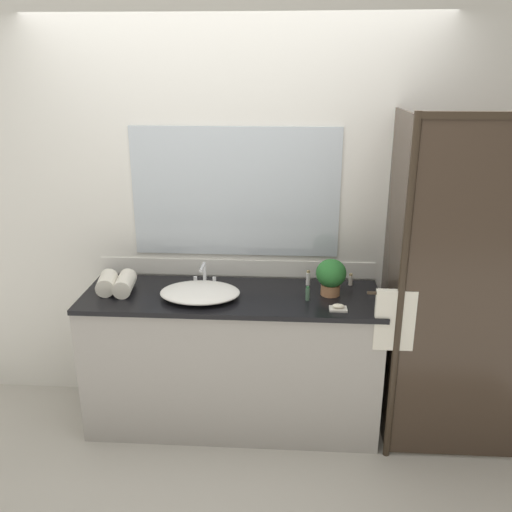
% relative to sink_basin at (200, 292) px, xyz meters
% --- Properties ---
extents(ground_plane, '(8.00, 8.00, 0.00)m').
position_rel_sink_basin_xyz_m(ground_plane, '(0.18, 0.06, -0.93)').
color(ground_plane, '#B7B2A8').
extents(wall_back_with_mirror, '(4.40, 0.06, 2.60)m').
position_rel_sink_basin_xyz_m(wall_back_with_mirror, '(0.18, 0.40, 0.37)').
color(wall_back_with_mirror, silver).
rests_on(wall_back_with_mirror, ground_plane).
extents(vanity_cabinet, '(1.80, 0.58, 0.90)m').
position_rel_sink_basin_xyz_m(vanity_cabinet, '(0.18, 0.07, -0.48)').
color(vanity_cabinet, '#9E9993').
rests_on(vanity_cabinet, ground_plane).
extents(shower_enclosure, '(1.20, 0.59, 2.00)m').
position_rel_sink_basin_xyz_m(shower_enclosure, '(1.45, -0.13, 0.09)').
color(shower_enclosure, '#2D2319').
rests_on(shower_enclosure, ground_plane).
extents(sink_basin, '(0.48, 0.36, 0.06)m').
position_rel_sink_basin_xyz_m(sink_basin, '(0.00, 0.00, 0.00)').
color(sink_basin, white).
rests_on(sink_basin, vanity_cabinet).
extents(faucet, '(0.17, 0.16, 0.16)m').
position_rel_sink_basin_xyz_m(faucet, '(-0.00, 0.18, 0.02)').
color(faucet, silver).
rests_on(faucet, vanity_cabinet).
extents(potted_plant, '(0.18, 0.18, 0.22)m').
position_rel_sink_basin_xyz_m(potted_plant, '(0.78, 0.09, 0.09)').
color(potted_plant, '#B77A51').
rests_on(potted_plant, vanity_cabinet).
extents(soap_dish, '(0.10, 0.07, 0.04)m').
position_rel_sink_basin_xyz_m(soap_dish, '(0.81, -0.12, -0.02)').
color(soap_dish, silver).
rests_on(soap_dish, vanity_cabinet).
extents(amenity_bottle_body_wash, '(0.03, 0.03, 0.08)m').
position_rel_sink_basin_xyz_m(amenity_bottle_body_wash, '(0.91, 0.25, 0.00)').
color(amenity_bottle_body_wash, silver).
rests_on(amenity_bottle_body_wash, vanity_cabinet).
extents(amenity_bottle_conditioner, '(0.03, 0.03, 0.10)m').
position_rel_sink_basin_xyz_m(amenity_bottle_conditioner, '(0.65, 0.24, 0.01)').
color(amenity_bottle_conditioner, white).
rests_on(amenity_bottle_conditioner, vanity_cabinet).
extents(amenity_bottle_shampoo, '(0.02, 0.02, 0.09)m').
position_rel_sink_basin_xyz_m(amenity_bottle_shampoo, '(0.64, 0.00, 0.01)').
color(amenity_bottle_shampoo, '#4C7056').
rests_on(amenity_bottle_shampoo, vanity_cabinet).
extents(rolled_towel_near_edge, '(0.15, 0.22, 0.11)m').
position_rel_sink_basin_xyz_m(rolled_towel_near_edge, '(-0.58, 0.05, 0.02)').
color(rolled_towel_near_edge, silver).
rests_on(rolled_towel_near_edge, vanity_cabinet).
extents(rolled_towel_middle, '(0.13, 0.25, 0.11)m').
position_rel_sink_basin_xyz_m(rolled_towel_middle, '(-0.47, 0.05, 0.02)').
color(rolled_towel_middle, silver).
rests_on(rolled_towel_middle, vanity_cabinet).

